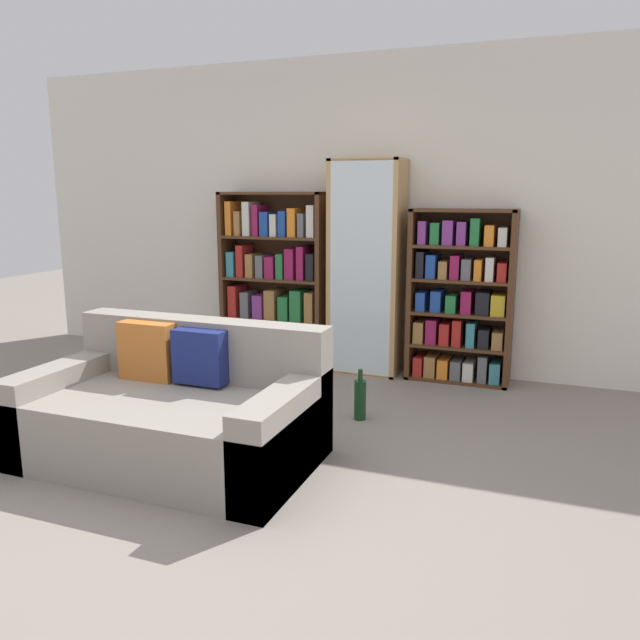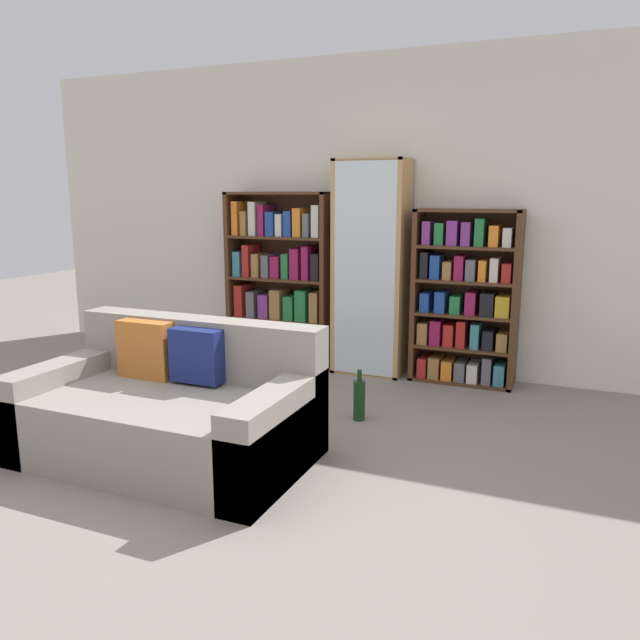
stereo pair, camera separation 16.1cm
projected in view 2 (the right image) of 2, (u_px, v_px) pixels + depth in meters
ground_plane at (200, 497)px, 3.22m from camera, size 16.00×16.00×0.00m
wall_back at (373, 215)px, 5.45m from camera, size 6.88×0.06×2.70m
couch at (170, 412)px, 3.68m from camera, size 1.67×0.96×0.78m
bookshelf_left at (281, 283)px, 5.71m from camera, size 0.99×0.32×1.55m
display_cabinet at (371, 269)px, 5.32m from camera, size 0.61×0.36×1.82m
bookshelf_right at (465, 301)px, 5.07m from camera, size 0.84×0.32×1.42m
wine_bottle at (359, 399)px, 4.29m from camera, size 0.08×0.08×0.36m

